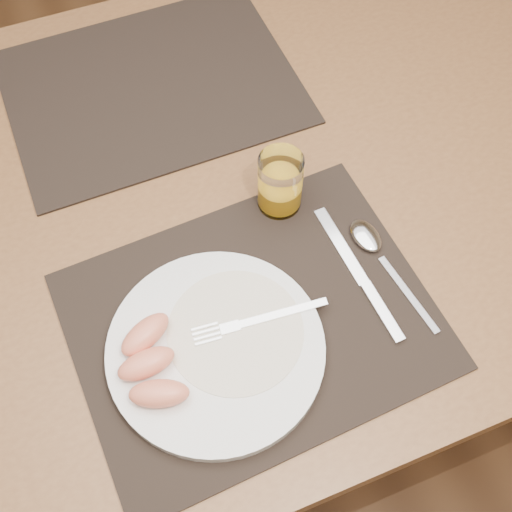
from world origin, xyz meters
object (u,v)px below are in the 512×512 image
at_px(placemat_near, 253,321).
at_px(knife, 365,284).
at_px(juice_glass, 280,185).
at_px(fork, 249,323).
at_px(table, 204,222).
at_px(placemat_far, 151,87).
at_px(spoon, 372,244).
at_px(plate, 216,349).

height_order(placemat_near, knife, knife).
bearing_deg(knife, juice_glass, 108.01).
bearing_deg(knife, fork, -179.41).
relative_size(table, placemat_far, 3.11).
xyz_separation_m(spoon, juice_glass, (-0.09, 0.11, 0.04)).
height_order(knife, spoon, spoon).
distance_m(placemat_far, knife, 0.47).
bearing_deg(juice_glass, placemat_far, 109.76).
distance_m(table, fork, 0.25).
xyz_separation_m(table, placemat_near, (-0.01, -0.22, 0.09)).
distance_m(plate, knife, 0.21).
distance_m(plate, juice_glass, 0.24).
relative_size(placemat_near, knife, 2.04).
bearing_deg(knife, spoon, 54.41).
bearing_deg(placemat_far, fork, -91.21).
xyz_separation_m(placemat_near, plate, (-0.06, -0.02, 0.01)).
bearing_deg(juice_glass, fork, -124.03).
bearing_deg(fork, spoon, 14.28).
bearing_deg(spoon, knife, -125.59).
bearing_deg(spoon, placemat_far, 115.54).
height_order(table, juice_glass, juice_glass).
distance_m(fork, juice_glass, 0.20).
relative_size(fork, juice_glass, 1.88).
height_order(fork, juice_glass, juice_glass).
distance_m(table, spoon, 0.27).
height_order(placemat_far, juice_glass, juice_glass).
xyz_separation_m(plate, fork, (0.05, 0.01, 0.01)).
bearing_deg(plate, knife, 4.20).
relative_size(placemat_far, plate, 1.67).
bearing_deg(spoon, table, 136.05).
bearing_deg(fork, placemat_near, 44.51).
xyz_separation_m(plate, juice_glass, (0.16, 0.18, 0.03)).
xyz_separation_m(placemat_near, knife, (0.16, -0.01, 0.00)).
bearing_deg(plate, fork, 15.91).
xyz_separation_m(knife, juice_glass, (-0.05, 0.16, 0.04)).
bearing_deg(plate, spoon, 14.60).
relative_size(placemat_near, plate, 1.67).
height_order(placemat_near, placemat_far, same).
bearing_deg(table, placemat_far, 91.43).
bearing_deg(placemat_far, knife, -70.88).
bearing_deg(juice_glass, spoon, -52.30).
bearing_deg(placemat_near, placemat_far, 89.94).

